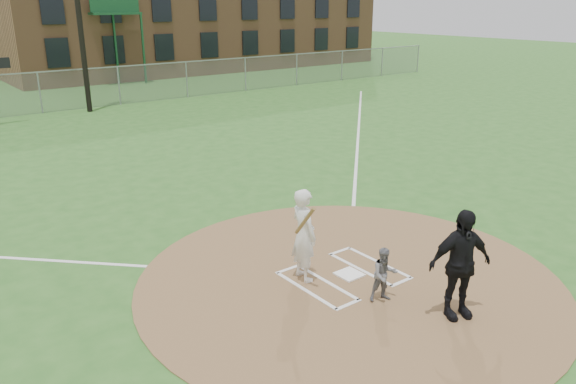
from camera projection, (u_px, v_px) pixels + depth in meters
ground at (349, 279)px, 11.20m from camera, size 140.00×140.00×0.00m
dirt_circle at (349, 279)px, 11.20m from camera, size 8.40×8.40×0.02m
home_plate at (349, 274)px, 11.33m from camera, size 0.48×0.48×0.03m
foul_line_first at (358, 135)px, 23.14m from camera, size 17.04×17.04×0.01m
catcher at (384, 275)px, 10.22m from camera, size 0.62×0.56×1.04m
umpire at (460, 264)px, 9.57m from camera, size 1.26×0.87×1.98m
batters_boxes at (344, 275)px, 11.31m from camera, size 2.08×1.88×0.01m
batter_at_plate at (304, 235)px, 10.90m from camera, size 0.62×1.07×1.88m
outfield_fence at (40, 93)px, 27.42m from camera, size 56.08×0.08×2.03m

